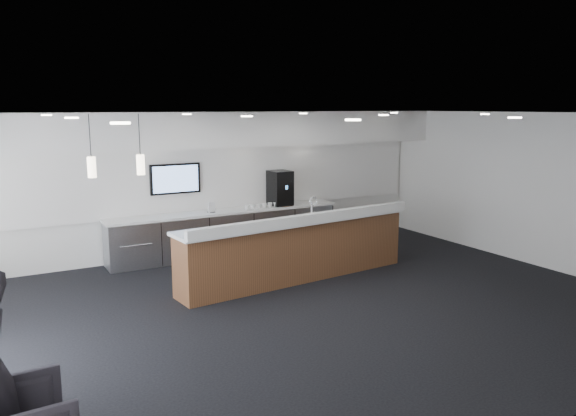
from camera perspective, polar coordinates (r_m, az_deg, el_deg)
ground at (r=9.02m, az=3.07°, el=-9.86°), size 10.00×10.00×0.00m
ceiling at (r=8.48m, az=3.27°, el=9.56°), size 10.00×8.00×0.02m
back_wall at (r=12.15m, az=-7.00°, el=2.61°), size 10.00×0.02×3.00m
right_wall at (r=12.04m, az=23.71°, el=1.75°), size 0.02×8.00×3.00m
soffit_bulkhead at (r=11.63m, az=-6.28°, el=7.97°), size 10.00×0.90×0.70m
alcove_panel at (r=12.11m, az=-6.96°, el=3.06°), size 9.80×0.06×1.40m
back_credenza at (r=12.00m, az=-6.24°, el=-2.43°), size 5.06×0.66×0.95m
wall_tv at (r=11.70m, az=-11.38°, el=2.93°), size 1.05×0.08×0.62m
pendant_left at (r=8.28m, az=-14.07°, el=4.05°), size 0.12×0.12×0.30m
pendant_right at (r=8.12m, az=-18.85°, el=3.70°), size 0.12×0.12×0.30m
ceiling_can_lights at (r=8.48m, az=3.27°, el=9.36°), size 7.00×5.00×0.02m
service_counter at (r=10.17m, az=0.90°, el=-4.11°), size 4.69×1.22×1.49m
coffee_machine at (r=12.42m, az=-0.83°, el=2.05°), size 0.45×0.58×0.76m
info_sign_left at (r=11.65m, az=-7.76°, el=0.06°), size 0.16×0.05×0.22m
info_sign_right at (r=12.37m, az=-0.35°, el=0.78°), size 0.17×0.06×0.23m
cup_0 at (r=12.32m, az=-0.69°, el=0.43°), size 0.10×0.10×0.10m
cup_1 at (r=12.26m, az=-1.26°, el=0.38°), size 0.15×0.15×0.10m
cup_2 at (r=12.20m, az=-1.84°, el=0.32°), size 0.13×0.13×0.10m
cup_3 at (r=12.13m, az=-2.43°, el=0.27°), size 0.13×0.13×0.10m
cup_4 at (r=12.07m, az=-3.02°, el=0.21°), size 0.14×0.14×0.10m
cup_5 at (r=12.01m, az=-3.62°, el=0.15°), size 0.11×0.11×0.10m
cup_6 at (r=11.95m, az=-4.22°, el=0.10°), size 0.15×0.15×0.10m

